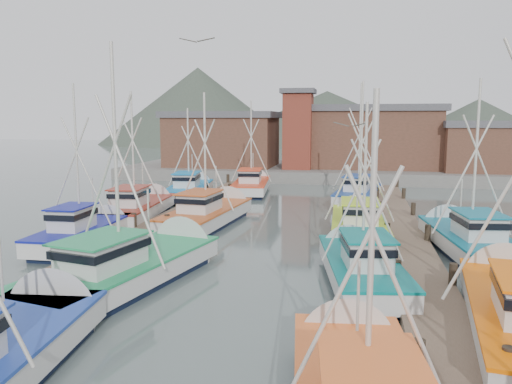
% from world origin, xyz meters
% --- Properties ---
extents(ground, '(260.00, 260.00, 0.00)m').
position_xyz_m(ground, '(0.00, 0.00, 0.00)').
color(ground, '#536360').
rests_on(ground, ground).
extents(dock_left, '(2.30, 46.00, 1.50)m').
position_xyz_m(dock_left, '(-7.00, 4.04, 0.21)').
color(dock_left, brown).
rests_on(dock_left, ground).
extents(dock_right, '(2.30, 46.00, 1.50)m').
position_xyz_m(dock_right, '(7.00, 4.04, 0.21)').
color(dock_right, brown).
rests_on(dock_right, ground).
extents(quay, '(44.00, 16.00, 1.20)m').
position_xyz_m(quay, '(0.00, 37.00, 0.60)').
color(quay, gray).
rests_on(quay, ground).
extents(shed_left, '(12.72, 8.48, 6.20)m').
position_xyz_m(shed_left, '(-11.00, 35.00, 4.34)').
color(shed_left, brown).
rests_on(shed_left, quay).
extents(shed_center, '(14.84, 9.54, 6.90)m').
position_xyz_m(shed_center, '(6.00, 37.00, 4.69)').
color(shed_center, brown).
rests_on(shed_center, quay).
extents(shed_right, '(8.48, 6.36, 5.20)m').
position_xyz_m(shed_right, '(17.00, 34.00, 3.84)').
color(shed_right, brown).
rests_on(shed_right, quay).
extents(lookout_tower, '(3.60, 3.60, 8.50)m').
position_xyz_m(lookout_tower, '(-2.00, 33.00, 5.55)').
color(lookout_tower, maroon).
rests_on(lookout_tower, quay).
extents(distant_hills, '(175.00, 140.00, 42.00)m').
position_xyz_m(distant_hills, '(-12.76, 122.59, 0.00)').
color(distant_hills, '#475244').
rests_on(distant_hills, ground).
extents(boat_4, '(5.11, 10.66, 10.19)m').
position_xyz_m(boat_4, '(-4.20, -3.15, 0.69)').
color(boat_4, black).
rests_on(boat_4, ground).
extents(boat_5, '(3.88, 8.64, 7.78)m').
position_xyz_m(boat_5, '(4.59, -1.19, 0.68)').
color(boat_5, black).
rests_on(boat_5, ground).
extents(boat_6, '(3.53, 7.93, 8.80)m').
position_xyz_m(boat_6, '(-9.34, 2.18, 0.68)').
color(boat_6, black).
rests_on(boat_6, ground).
extents(boat_8, '(3.80, 9.79, 8.93)m').
position_xyz_m(boat_8, '(-4.53, 8.55, 0.68)').
color(boat_8, black).
rests_on(boat_8, ground).
extents(boat_9, '(3.73, 9.27, 9.26)m').
position_xyz_m(boat_9, '(4.56, 6.90, 0.68)').
color(boat_9, black).
rests_on(boat_9, ground).
extents(boat_10, '(3.76, 9.50, 9.04)m').
position_xyz_m(boat_10, '(-9.79, 9.49, 0.68)').
color(boat_10, black).
rests_on(boat_10, ground).
extents(boat_11, '(3.91, 9.20, 9.11)m').
position_xyz_m(boat_11, '(9.72, 4.56, 0.68)').
color(boat_11, black).
rests_on(boat_11, ground).
extents(boat_12, '(3.81, 9.33, 8.90)m').
position_xyz_m(boat_12, '(-4.85, 22.53, 0.68)').
color(boat_12, black).
rests_on(boat_12, ground).
extents(boat_13, '(3.98, 9.45, 10.05)m').
position_xyz_m(boat_13, '(4.61, 19.23, 0.69)').
color(boat_13, black).
rests_on(boat_13, ground).
extents(boat_14, '(4.16, 9.46, 8.20)m').
position_xyz_m(boat_14, '(-9.33, 18.69, 0.68)').
color(boat_14, black).
rests_on(boat_14, ground).
extents(gull_near, '(1.55, 0.65, 0.24)m').
position_xyz_m(gull_near, '(-2.40, -0.09, 9.78)').
color(gull_near, slate).
rests_on(gull_near, ground).
extents(gull_far, '(1.49, 0.65, 0.24)m').
position_xyz_m(gull_far, '(4.11, -0.08, 6.25)').
color(gull_far, slate).
rests_on(gull_far, ground).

